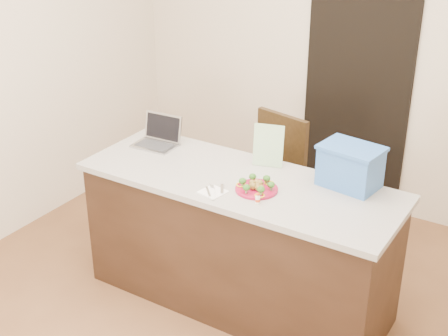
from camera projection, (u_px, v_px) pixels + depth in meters
The scene contains 16 objects.
ground at pixel (219, 318), 4.11m from camera, with size 4.00×4.00×0.00m, color brown.
room_shell at pixel (217, 82), 3.41m from camera, with size 4.00×4.00×4.00m.
doorway at pixel (356, 94), 5.15m from camera, with size 0.90×0.02×2.00m, color black.
island at pixel (239, 241), 4.10m from camera, with size 2.06×0.76×0.92m.
plate at pixel (257, 189), 3.76m from camera, with size 0.26×0.26×0.02m.
meatballs at pixel (256, 185), 3.75m from camera, with size 0.10×0.10×0.04m.
broccoli at pixel (257, 183), 3.74m from camera, with size 0.22×0.22×0.04m.
pepper_rings at pixel (257, 188), 3.75m from camera, with size 0.23×0.23×0.01m.
napkin at pixel (213, 192), 3.74m from camera, with size 0.14×0.14×0.01m, color silver.
fork at pixel (211, 190), 3.75m from camera, with size 0.10×0.15×0.00m.
knife at pixel (215, 193), 3.70m from camera, with size 0.08×0.21×0.01m.
yogurt_bottle at pixel (258, 199), 3.60m from camera, with size 0.03×0.03×0.06m.
laptop at pixel (159, 137), 4.38m from camera, with size 0.31×0.25×0.21m.
leaflet at pixel (268, 146), 4.02m from camera, with size 0.20×0.00×0.28m, color silver.
blue_box at pixel (350, 166), 3.76m from camera, with size 0.40×0.31×0.26m.
chair at pixel (274, 175), 4.70m from camera, with size 0.55×0.56×1.04m.
Camera 1 is at (1.76, -2.77, 2.66)m, focal length 50.00 mm.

